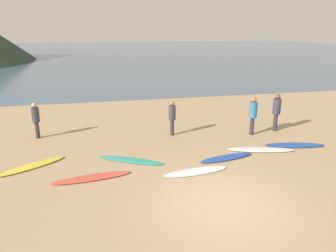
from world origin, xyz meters
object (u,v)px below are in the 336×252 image
surfboard_0 (32,166)px  person_0 (172,115)px  surfboard_6 (295,145)px  person_1 (277,109)px  surfboard_5 (261,150)px  person_3 (36,117)px  surfboard_2 (131,160)px  person_2 (253,113)px  surfboard_1 (92,178)px  surfboard_4 (227,157)px  surfboard_3 (196,171)px

surfboard_0 → person_0: bearing=-10.1°
surfboard_6 → person_1: person_1 is taller
surfboard_5 → person_3: person_3 is taller
surfboard_5 → surfboard_2: bearing=-166.9°
surfboard_5 → person_2: bearing=87.9°
surfboard_1 → surfboard_4: (4.95, 0.57, 0.01)m
surfboard_5 → person_1: bearing=63.4°
surfboard_2 → surfboard_5: 5.20m
surfboard_1 → person_3: (-2.35, 4.65, 0.92)m
surfboard_6 → surfboard_0: bearing=-169.0°
surfboard_5 → person_3: 9.71m
person_3 → surfboard_1: bearing=66.9°
surfboard_1 → person_0: 5.25m
surfboard_6 → surfboard_1: bearing=-159.7°
surfboard_2 → surfboard_4: bearing=20.1°
surfboard_6 → person_0: person_0 is taller
person_1 → surfboard_5: bearing=84.8°
person_2 → surfboard_0: bearing=-135.4°
surfboard_4 → surfboard_1: bearing=175.8°
person_1 → surfboard_4: bearing=72.6°
surfboard_2 → person_3: (-3.77, 3.49, 0.92)m
surfboard_0 → surfboard_2: size_ratio=0.96×
surfboard_0 → surfboard_2: bearing=-36.5°
surfboard_5 → person_0: bearing=152.8°
surfboard_0 → surfboard_1: surfboard_0 is taller
person_2 → person_3: person_2 is taller
surfboard_3 → person_3: 7.68m
surfboard_0 → surfboard_3: surfboard_0 is taller
person_2 → person_1: bearing=46.9°
surfboard_1 → surfboard_5: bearing=2.0°
surfboard_5 → person_0: person_0 is taller
surfboard_0 → surfboard_2: 3.50m
person_2 → surfboard_2: bearing=-127.5°
surfboard_0 → surfboard_2: (3.49, -0.25, -0.01)m
surfboard_0 → surfboard_4: size_ratio=1.08×
person_2 → surfboard_6: bearing=-24.1°
surfboard_2 → person_0: person_0 is taller
person_1 → person_2: bearing=47.7°
surfboard_3 → person_1: (5.09, 3.55, 1.03)m
surfboard_0 → surfboard_6: size_ratio=0.97×
person_3 → surfboard_3: bearing=89.7°
person_1 → person_2: size_ratio=1.01×
surfboard_1 → surfboard_6: (8.26, 1.19, 0.00)m
surfboard_1 → person_3: person_3 is taller
surfboard_5 → person_2: 2.25m
surfboard_6 → person_1: bearing=94.1°
surfboard_0 → surfboard_3: bearing=-49.5°
surfboard_3 → person_0: (0.14, 4.02, 0.91)m
surfboard_1 → person_1: size_ratio=1.44×
surfboard_1 → person_1: 9.21m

